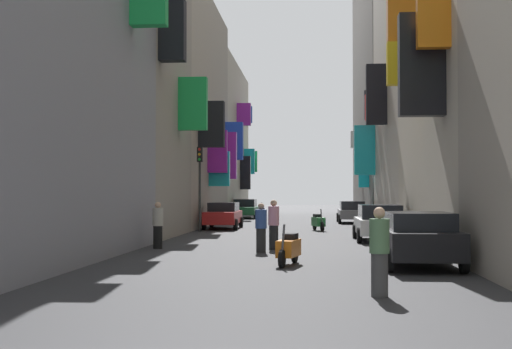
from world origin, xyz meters
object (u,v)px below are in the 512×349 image
Objects in this scene: parked_car_grey at (352,211)px; pedestrian_mid_street at (261,228)px; scooter_orange at (289,248)px; pedestrian_near_right at (274,225)px; scooter_black at (261,210)px; pedestrian_crossing at (379,252)px; pedestrian_near_left at (158,225)px; parked_car_white at (379,222)px; parked_car_black at (418,238)px; parked_car_red at (223,215)px; traffic_light_near_corner at (200,174)px; parked_car_green at (245,208)px; scooter_green at (318,222)px.

pedestrian_mid_street is at bearing -100.98° from parked_car_grey.
pedestrian_near_right reaches higher than scooter_orange.
scooter_black is at bearing 118.77° from parked_car_grey.
pedestrian_crossing is 1.03× the size of pedestrian_near_left.
scooter_black is at bearing 94.95° from pedestrian_near_right.
pedestrian_mid_street is at bearing -127.98° from parked_car_white.
scooter_orange is at bearing -84.69° from scooter_black.
pedestrian_near_left is 1.01× the size of pedestrian_mid_street.
parked_car_black reaches higher than scooter_black.
parked_car_black is at bearing -32.77° from pedestrian_near_left.
pedestrian_mid_street is (-4.48, 4.11, 0.03)m from parked_car_black.
scooter_black and scooter_orange have the same top height.
parked_car_red is at bearing 130.82° from parked_car_white.
parked_car_black is 6.64m from pedestrian_near_right.
traffic_light_near_corner is at bearing 118.28° from parked_car_black.
parked_car_grey is 22.50m from pedestrian_mid_street.
pedestrian_near_left is (-8.21, 5.28, 0.05)m from parked_car_black.
pedestrian_crossing is 0.99× the size of pedestrian_near_right.
parked_car_red is 2.46× the size of pedestrian_crossing.
parked_car_black is 19.97m from parked_car_red.
pedestrian_near_right is (-0.68, 5.07, 0.40)m from scooter_orange.
scooter_orange is (4.42, -33.66, -0.30)m from parked_car_green.
parked_car_white is 16.42m from parked_car_grey.
traffic_light_near_corner reaches higher than scooter_orange.
parked_car_red is 0.98× the size of traffic_light_near_corner.
pedestrian_near_right is 11.46m from traffic_light_near_corner.
pedestrian_near_right reaches higher than parked_car_green.
scooter_green is at bearing 108.57° from parked_car_white.
pedestrian_near_left reaches higher than parked_car_black.
pedestrian_near_right is at bearing -82.56° from parked_car_green.
pedestrian_mid_street is at bearing 137.49° from parked_car_black.
traffic_light_near_corner is (-4.29, 10.42, 2.04)m from pedestrian_near_right.
scooter_black is at bearing 87.95° from pedestrian_near_left.
pedestrian_near_right is (-2.58, 10.55, 0.01)m from pedestrian_crossing.
scooter_orange is at bearing 177.68° from parked_car_black.
parked_car_white is at bearing -76.44° from scooter_black.
parked_car_white is at bearing -89.53° from parked_car_grey.
pedestrian_near_left is at bearing -88.87° from traffic_light_near_corner.
pedestrian_crossing is at bearing -57.88° from pedestrian_near_left.
pedestrian_crossing is (6.04, -23.81, 0.09)m from parked_car_red.
parked_car_green is 1.07× the size of parked_car_red.
traffic_light_near_corner is at bearing -167.75° from scooter_green.
parked_car_white is 6.11m from pedestrian_near_right.
scooter_orange is 4.12m from pedestrian_mid_street.
pedestrian_crossing reaches higher than scooter_orange.
parked_car_black is 2.25× the size of scooter_black.
traffic_light_near_corner is at bearing 108.83° from pedestrian_mid_street.
parked_car_black is 0.99× the size of parked_car_red.
parked_car_white is 2.44× the size of pedestrian_crossing.
pedestrian_near_left is at bearing -92.05° from scooter_black.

